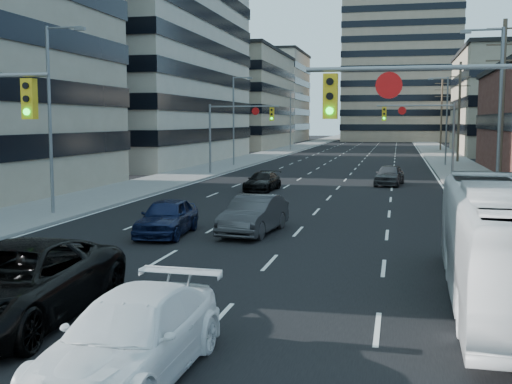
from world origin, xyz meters
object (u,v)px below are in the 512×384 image
at_px(white_van, 131,338).
at_px(transit_bus, 505,244).
at_px(black_pickup, 15,284).
at_px(sedan_blue, 167,217).

height_order(white_van, transit_bus, transit_bus).
bearing_deg(white_van, black_pickup, 150.00).
bearing_deg(sedan_blue, black_pickup, -90.07).
bearing_deg(white_van, transit_bus, 43.60).
xyz_separation_m(black_pickup, sedan_blue, (-0.60, 11.33, -0.16)).
bearing_deg(sedan_blue, transit_bus, -35.50).
distance_m(black_pickup, sedan_blue, 11.34).
bearing_deg(black_pickup, transit_bus, 17.98).
xyz_separation_m(transit_bus, sedan_blue, (-11.59, 7.35, -0.79)).
relative_size(black_pickup, transit_bus, 0.59).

